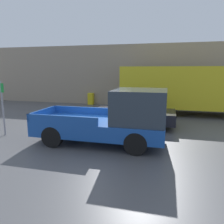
# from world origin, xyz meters

# --- Properties ---
(ground_plane) EXTENTS (60.00, 60.00, 0.00)m
(ground_plane) POSITION_xyz_m (0.00, 0.00, 0.00)
(ground_plane) COLOR #4C4C4F
(building_wall) EXTENTS (28.00, 0.15, 4.92)m
(building_wall) POSITION_xyz_m (0.00, 9.38, 2.46)
(building_wall) COLOR gray
(building_wall) RESTS_ON ground
(pickup_truck) EXTENTS (5.13, 2.11, 2.19)m
(pickup_truck) POSITION_xyz_m (0.86, -0.34, 1.01)
(pickup_truck) COLOR #194799
(pickup_truck) RESTS_ON ground
(car) EXTENTS (4.20, 2.00, 1.52)m
(car) POSITION_xyz_m (1.21, 2.67, 0.77)
(car) COLOR black
(car) RESTS_ON ground
(delivery_truck) EXTENTS (8.71, 2.41, 3.12)m
(delivery_truck) POSITION_xyz_m (3.80, 6.50, 1.70)
(delivery_truck) COLOR gold
(delivery_truck) RESTS_ON ground
(parking_sign) EXTENTS (0.30, 0.07, 2.43)m
(parking_sign) POSITION_xyz_m (-4.23, -0.38, 1.37)
(parking_sign) COLOR gray
(parking_sign) RESTS_ON ground
(newspaper_box) EXTENTS (0.45, 0.40, 0.97)m
(newspaper_box) POSITION_xyz_m (-3.51, 9.05, 0.48)
(newspaper_box) COLOR gold
(newspaper_box) RESTS_ON ground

